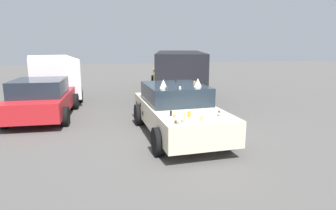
{
  "coord_description": "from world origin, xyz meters",
  "views": [
    {
      "loc": [
        -7.8,
        2.09,
        2.62
      ],
      "look_at": [
        0.0,
        0.3,
        0.9
      ],
      "focal_mm": 30.99,
      "sensor_mm": 36.0,
      "label": 1
    }
  ],
  "objects": [
    {
      "name": "ground_plane",
      "position": [
        0.0,
        0.0,
        0.0
      ],
      "size": [
        60.0,
        60.0,
        0.0
      ],
      "primitive_type": "plane",
      "color": "#514F4C"
    },
    {
      "name": "art_car_decorated",
      "position": [
        0.08,
        0.0,
        0.73
      ],
      "size": [
        4.47,
        2.2,
        1.66
      ],
      "rotation": [
        0.0,
        0.0,
        3.18
      ],
      "color": "beige",
      "rests_on": "ground"
    },
    {
      "name": "parked_van_far_left",
      "position": [
        4.74,
        -1.32,
        1.25
      ],
      "size": [
        5.49,
        3.12,
        2.22
      ],
      "rotation": [
        0.0,
        0.0,
        -0.24
      ],
      "color": "black",
      "rests_on": "ground"
    },
    {
      "name": "parked_sedan_behind_left",
      "position": [
        2.89,
        4.15,
        0.7
      ],
      "size": [
        4.08,
        2.18,
        1.42
      ],
      "rotation": [
        0.0,
        0.0,
        -0.05
      ],
      "color": "red",
      "rests_on": "ground"
    },
    {
      "name": "parked_van_row_back_far",
      "position": [
        6.81,
        4.42,
        1.12
      ],
      "size": [
        5.39,
        2.98,
        1.97
      ],
      "rotation": [
        0.0,
        0.0,
        3.36
      ],
      "color": "silver",
      "rests_on": "ground"
    },
    {
      "name": "parked_sedan_near_right",
      "position": [
        8.86,
        -1.73,
        0.71
      ],
      "size": [
        4.69,
        2.46,
        1.42
      ],
      "rotation": [
        0.0,
        0.0,
        2.99
      ],
      "color": "gold",
      "rests_on": "ground"
    }
  ]
}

